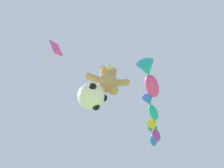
{
  "coord_description": "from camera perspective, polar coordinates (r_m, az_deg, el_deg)",
  "views": [
    {
      "loc": [
        -0.64,
        0.74,
        1.1
      ],
      "look_at": [
        0.26,
        5.74,
        9.17
      ],
      "focal_mm": 35.0,
      "sensor_mm": 36.0,
      "label": 1
    }
  ],
  "objects": [
    {
      "name": "diamond_kite",
      "position": [
        14.61,
        -14.54,
        8.78
      ],
      "size": [
        0.97,
        1.07,
        2.99
      ],
      "color": "#E53F9E"
    },
    {
      "name": "fish_kite_magenta",
      "position": [
        12.91,
        9.74,
        1.6
      ],
      "size": [
        2.0,
        2.6,
        1.0
      ],
      "color": "#E53F9E"
    },
    {
      "name": "soccer_ball_kite",
      "position": [
        8.52,
        -5.37,
        -3.18
      ],
      "size": [
        1.16,
        1.16,
        1.07
      ],
      "color": "white"
    },
    {
      "name": "fish_kite_violet",
      "position": [
        15.26,
        11.02,
        -11.89
      ],
      "size": [
        1.44,
        1.82,
        0.68
      ],
      "color": "purple"
    },
    {
      "name": "teddy_bear_kite",
      "position": [
        9.84,
        -1.08,
        1.2
      ],
      "size": [
        2.01,
        0.89,
        2.04
      ],
      "color": "tan"
    },
    {
      "name": "fish_kite_teal",
      "position": [
        14.17,
        10.19,
        -5.88
      ],
      "size": [
        1.57,
        2.01,
        0.66
      ],
      "color": "#19ADB2"
    },
    {
      "name": "fish_kite_cobalt",
      "position": [
        17.2,
        10.73,
        -13.16
      ],
      "size": [
        1.2,
        1.97,
        0.7
      ],
      "color": "blue"
    }
  ]
}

